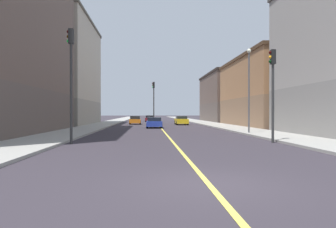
{
  "coord_description": "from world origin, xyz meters",
  "views": [
    {
      "loc": [
        -1.59,
        -8.33,
        1.88
      ],
      "look_at": [
        0.56,
        25.93,
        1.73
      ],
      "focal_mm": 34.35,
      "sensor_mm": 36.0,
      "label": 1
    }
  ],
  "objects": [
    {
      "name": "ground_plane",
      "position": [
        0.0,
        0.0,
        0.0
      ],
      "size": [
        400.0,
        400.0,
        0.0
      ],
      "primitive_type": "plane",
      "color": "#322C34",
      "rests_on": "ground"
    },
    {
      "name": "sidewalk_left",
      "position": [
        8.55,
        49.0,
        0.07
      ],
      "size": [
        3.97,
        168.0,
        0.15
      ],
      "primitive_type": "cube",
      "color": "#9E9B93",
      "rests_on": "ground"
    },
    {
      "name": "sidewalk_right",
      "position": [
        -8.55,
        49.0,
        0.07
      ],
      "size": [
        3.97,
        168.0,
        0.15
      ],
      "primitive_type": "cube",
      "color": "#9E9B93",
      "rests_on": "ground"
    },
    {
      "name": "lane_center_stripe",
      "position": [
        0.0,
        49.0,
        0.01
      ],
      "size": [
        0.16,
        154.0,
        0.01
      ],
      "primitive_type": "cube",
      "color": "#E5D14C",
      "rests_on": "ground"
    },
    {
      "name": "building_left_mid",
      "position": [
        15.68,
        34.79,
        4.73
      ],
      "size": [
        10.6,
        20.54,
        9.44
      ],
      "color": "#8F6B4F",
      "rests_on": "ground"
    },
    {
      "name": "building_left_far",
      "position": [
        15.68,
        56.76,
        4.93
      ],
      "size": [
        10.6,
        19.7,
        9.84
      ],
      "color": "brown",
      "rests_on": "ground"
    },
    {
      "name": "building_right_midblock",
      "position": [
        -15.68,
        43.31,
        8.21
      ],
      "size": [
        10.6,
        20.48,
        16.41
      ],
      "color": "#9D9688",
      "rests_on": "ground"
    },
    {
      "name": "traffic_light_left_near",
      "position": [
        6.15,
        11.18,
        3.76
      ],
      "size": [
        0.4,
        0.32,
        5.79
      ],
      "color": "#2D2D2D",
      "rests_on": "ground"
    },
    {
      "name": "traffic_light_right_near",
      "position": [
        -6.18,
        11.18,
        4.39
      ],
      "size": [
        0.4,
        0.32,
        6.89
      ],
      "color": "#2D2D2D",
      "rests_on": "ground"
    },
    {
      "name": "traffic_light_median_far",
      "position": [
        -0.73,
        39.76,
        4.15
      ],
      "size": [
        0.4,
        0.32,
        6.47
      ],
      "color": "#2D2D2D",
      "rests_on": "ground"
    },
    {
      "name": "street_lamp_left_near",
      "position": [
        7.17,
        19.04,
        4.55
      ],
      "size": [
        0.36,
        0.36,
        7.27
      ],
      "color": "#4C4C51",
      "rests_on": "ground"
    },
    {
      "name": "car_maroon",
      "position": [
        -1.19,
        58.92,
        0.64
      ],
      "size": [
        1.99,
        4.01,
        1.3
      ],
      "color": "maroon",
      "rests_on": "ground"
    },
    {
      "name": "car_yellow",
      "position": [
        3.57,
        41.04,
        0.67
      ],
      "size": [
        1.87,
        4.33,
        1.35
      ],
      "color": "gold",
      "rests_on": "ground"
    },
    {
      "name": "car_blue",
      "position": [
        -0.83,
        31.13,
        0.64
      ],
      "size": [
        1.95,
        4.17,
        1.3
      ],
      "color": "#23389E",
      "rests_on": "ground"
    },
    {
      "name": "car_orange",
      "position": [
        -3.65,
        43.82,
        0.65
      ],
      "size": [
        1.89,
        4.16,
        1.34
      ],
      "color": "orange",
      "rests_on": "ground"
    }
  ]
}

